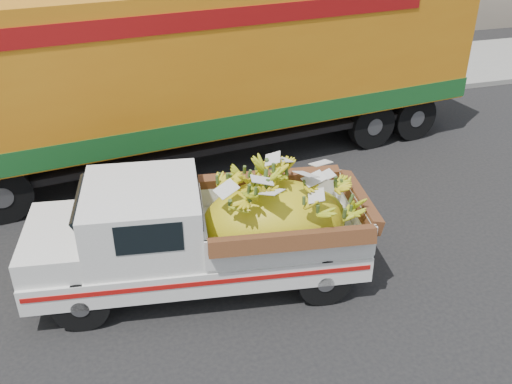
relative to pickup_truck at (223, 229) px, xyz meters
name	(u,v)px	position (x,y,z in m)	size (l,w,h in m)	color
ground	(138,296)	(-1.38, -0.04, -0.94)	(100.00, 100.00, 0.00)	black
curb	(106,124)	(-1.38, 6.89, -0.86)	(60.00, 0.25, 0.15)	gray
sidewalk	(101,97)	(-1.38, 8.99, -0.87)	(60.00, 4.00, 0.14)	gray
pickup_truck	(223,229)	(0.00, 0.00, 0.00)	(5.19, 2.48, 1.75)	black
semi_trailer	(213,65)	(0.92, 4.44, 1.18)	(12.04, 4.00, 3.80)	black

